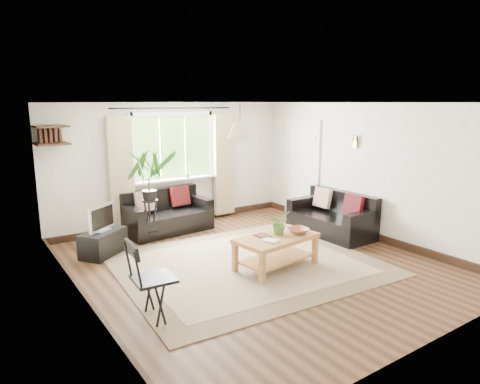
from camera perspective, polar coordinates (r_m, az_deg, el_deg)
floor at (r=6.57m, az=1.99°, el=-9.60°), size 5.50×5.50×0.00m
ceiling at (r=6.12m, az=2.16°, el=11.83°), size 5.50×5.50×0.00m
wall_back at (r=8.57m, az=-8.89°, el=3.64°), size 5.00×0.02×2.40m
wall_front at (r=4.40m, az=23.89°, el=-5.03°), size 5.00×0.02×2.40m
wall_left at (r=5.19m, az=-20.78°, el=-2.30°), size 0.02×5.50×2.40m
wall_right at (r=7.95m, az=16.77°, el=2.65°), size 0.02×5.50×2.40m
rug at (r=6.56m, az=0.93°, el=-9.53°), size 3.92×3.43×0.02m
window at (r=8.50m, az=-8.85°, el=5.95°), size 2.50×0.16×2.16m
door at (r=9.11m, az=8.27°, el=2.86°), size 0.06×0.96×2.06m
corner_shelf at (r=7.57m, az=-23.88°, el=6.97°), size 0.50×0.50×0.34m
pendant_lamp at (r=6.45m, az=-0.00°, el=8.72°), size 0.36×0.36×0.54m
wall_sconce at (r=8.03m, az=15.01°, el=6.71°), size 0.12×0.12×0.28m
sofa_back at (r=8.18m, az=-9.62°, el=-2.69°), size 1.65×0.91×0.75m
sofa_right at (r=8.05m, az=12.03°, el=-3.02°), size 1.60×0.82×0.75m
coffee_table at (r=6.35m, az=4.82°, el=-8.02°), size 1.28×0.80×0.49m
table_plant at (r=6.34m, az=5.22°, el=-4.13°), size 0.38×0.36×0.34m
bowl at (r=6.44m, az=7.75°, el=-5.13°), size 0.35×0.35×0.08m
book_a at (r=5.99m, az=3.57°, el=-6.65°), size 0.23×0.27×0.02m
book_b at (r=6.19m, az=2.42°, el=-5.98°), size 0.18×0.24×0.02m
tv_stand at (r=7.22m, az=-17.77°, el=-6.48°), size 0.85×0.78×0.40m
tv at (r=7.11m, az=-17.98°, el=-3.27°), size 0.58×0.49×0.44m
palm_stand at (r=7.55m, az=-11.97°, el=-0.60°), size 0.67×0.67×1.62m
folding_chair at (r=4.94m, az=-11.44°, el=-11.42°), size 0.52×0.52×0.94m
sill_plant at (r=8.60m, az=-7.02°, el=2.80°), size 0.14×0.10×0.27m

